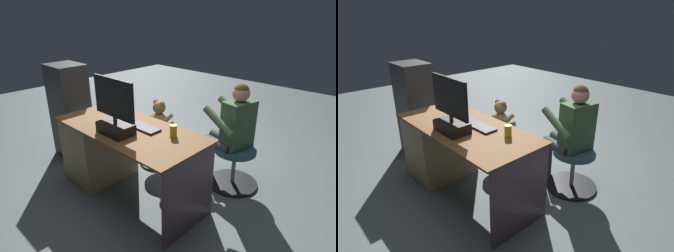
% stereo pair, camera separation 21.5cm
% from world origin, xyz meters
% --- Properties ---
extents(ground_plane, '(10.00, 10.00, 0.00)m').
position_xyz_m(ground_plane, '(0.00, 0.00, 0.00)').
color(ground_plane, '#525B5D').
extents(desk, '(1.57, 0.71, 0.75)m').
position_xyz_m(desk, '(0.43, 0.37, 0.39)').
color(desk, brown).
rests_on(desk, ground_plane).
extents(monitor, '(0.52, 0.21, 0.51)m').
position_xyz_m(monitor, '(-0.02, 0.52, 0.92)').
color(monitor, black).
rests_on(monitor, desk).
extents(keyboard, '(0.42, 0.14, 0.02)m').
position_xyz_m(keyboard, '(-0.08, 0.28, 0.76)').
color(keyboard, black).
rests_on(keyboard, desk).
extents(computer_mouse, '(0.06, 0.10, 0.04)m').
position_xyz_m(computer_mouse, '(0.20, 0.30, 0.77)').
color(computer_mouse, '#262527').
rests_on(computer_mouse, desk).
extents(cup, '(0.06, 0.06, 0.11)m').
position_xyz_m(cup, '(-0.44, 0.21, 0.80)').
color(cup, yellow).
rests_on(cup, desk).
extents(tv_remote, '(0.12, 0.15, 0.02)m').
position_xyz_m(tv_remote, '(0.22, 0.43, 0.76)').
color(tv_remote, black).
rests_on(tv_remote, desk).
extents(office_chair_teddy, '(0.51, 0.51, 0.46)m').
position_xyz_m(office_chair_teddy, '(0.26, -0.31, 0.27)').
color(office_chair_teddy, black).
rests_on(office_chair_teddy, ground_plane).
extents(teddy_bear, '(0.25, 0.26, 0.36)m').
position_xyz_m(teddy_bear, '(0.26, -0.33, 0.61)').
color(teddy_bear, '#997B4C').
rests_on(teddy_bear, office_chair_teddy).
extents(visitor_chair, '(0.54, 0.54, 0.46)m').
position_xyz_m(visitor_chair, '(-0.67, -0.51, 0.26)').
color(visitor_chair, black).
rests_on(visitor_chair, ground_plane).
extents(person, '(0.54, 0.54, 1.13)m').
position_xyz_m(person, '(-0.59, -0.50, 0.66)').
color(person, '#416442').
rests_on(person, ground_plane).
extents(equipment_rack, '(0.44, 0.36, 1.19)m').
position_xyz_m(equipment_rack, '(1.25, 0.29, 0.59)').
color(equipment_rack, '#282A2B').
rests_on(equipment_rack, ground_plane).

